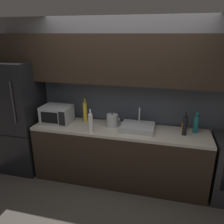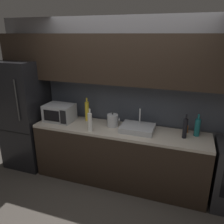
{
  "view_description": "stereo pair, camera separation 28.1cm",
  "coord_description": "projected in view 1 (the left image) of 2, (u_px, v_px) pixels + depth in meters",
  "views": [
    {
      "loc": [
        0.65,
        -2.13,
        2.24
      ],
      "look_at": [
        -0.11,
        0.9,
        1.16
      ],
      "focal_mm": 36.08,
      "sensor_mm": 36.0,
      "label": 1
    },
    {
      "loc": [
        0.92,
        -2.05,
        2.24
      ],
      "look_at": [
        -0.11,
        0.9,
        1.16
      ],
      "focal_mm": 36.08,
      "sensor_mm": 36.0,
      "label": 2
    }
  ],
  "objects": [
    {
      "name": "wine_bottle_teal",
      "position": [
        196.0,
        124.0,
        3.2
      ],
      "size": [
        0.08,
        0.08,
        0.32
      ],
      "color": "#19666B",
      "rests_on": "counter_run"
    },
    {
      "name": "ground_plane",
      "position": [
        103.0,
        222.0,
        2.84
      ],
      "size": [
        10.0,
        10.0,
        0.0
      ],
      "primitive_type": "plane",
      "color": "#3D3833"
    },
    {
      "name": "wine_bottle_dark",
      "position": [
        185.0,
        125.0,
        3.11
      ],
      "size": [
        0.06,
        0.06,
        0.34
      ],
      "color": "black",
      "rests_on": "counter_run"
    },
    {
      "name": "mug_orange",
      "position": [
        184.0,
        126.0,
        3.32
      ],
      "size": [
        0.07,
        0.07,
        0.1
      ],
      "primitive_type": "cylinder",
      "color": "orange",
      "rests_on": "counter_run"
    },
    {
      "name": "back_wall",
      "position": [
        124.0,
        82.0,
        3.43
      ],
      "size": [
        4.37,
        0.44,
        2.5
      ],
      "color": "slate",
      "rests_on": "ground"
    },
    {
      "name": "counter_run",
      "position": [
        119.0,
        155.0,
        3.52
      ],
      "size": [
        2.63,
        0.6,
        0.9
      ],
      "color": "black",
      "rests_on": "ground"
    },
    {
      "name": "sink_basin",
      "position": [
        138.0,
        127.0,
        3.32
      ],
      "size": [
        0.48,
        0.38,
        0.3
      ],
      "color": "#ADAFB5",
      "rests_on": "counter_run"
    },
    {
      "name": "microwave",
      "position": [
        57.0,
        114.0,
        3.57
      ],
      "size": [
        0.46,
        0.35,
        0.27
      ],
      "color": "#A8AAAF",
      "rests_on": "counter_run"
    },
    {
      "name": "kettle",
      "position": [
        112.0,
        120.0,
        3.43
      ],
      "size": [
        0.2,
        0.17,
        0.21
      ],
      "color": "#B7BABF",
      "rests_on": "counter_run"
    },
    {
      "name": "wine_bottle_yellow",
      "position": [
        85.0,
        112.0,
        3.6
      ],
      "size": [
        0.07,
        0.07,
        0.38
      ],
      "color": "gold",
      "rests_on": "counter_run"
    },
    {
      "name": "wine_bottle_white",
      "position": [
        91.0,
        123.0,
        3.22
      ],
      "size": [
        0.06,
        0.06,
        0.34
      ],
      "color": "silver",
      "rests_on": "counter_run"
    },
    {
      "name": "refrigerator",
      "position": [
        20.0,
        118.0,
        3.75
      ],
      "size": [
        0.68,
        0.69,
        1.84
      ],
      "color": "black",
      "rests_on": "ground"
    }
  ]
}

